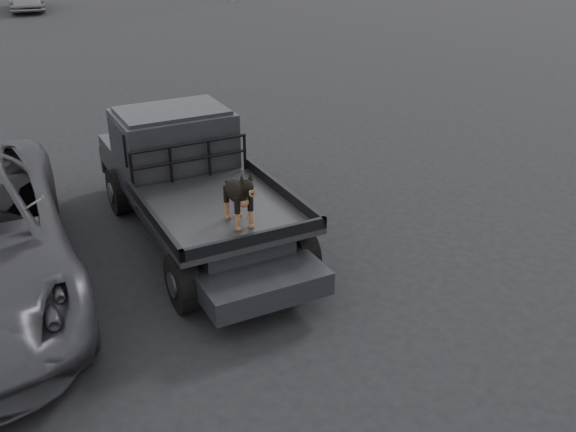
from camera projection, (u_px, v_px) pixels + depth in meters
ground at (268, 270)px, 8.99m from camera, size 120.00×120.00×0.00m
flatbed_ute at (198, 211)px, 9.65m from camera, size 2.00×5.40×0.92m
ute_cab at (173, 136)px, 10.02m from camera, size 1.72×1.30×0.88m
headache_rack at (190, 161)px, 9.49m from camera, size 1.80×0.08×0.55m
dog at (238, 196)px, 8.12m from camera, size 0.32×0.60×0.74m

